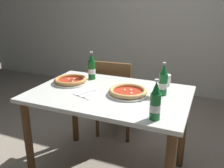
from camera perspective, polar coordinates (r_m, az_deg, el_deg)
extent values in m
cube|color=silver|center=(3.85, 13.14, 16.94)|extent=(7.00, 0.10, 2.60)
cube|color=silver|center=(1.86, -0.60, -2.36)|extent=(1.20, 0.80, 0.03)
cylinder|color=brown|center=(2.04, -19.05, -13.15)|extent=(0.06, 0.06, 0.72)
cylinder|color=brown|center=(2.51, -8.84, -5.92)|extent=(0.06, 0.06, 0.72)
cylinder|color=brown|center=(2.20, 16.39, -10.40)|extent=(0.06, 0.06, 0.72)
cube|color=brown|center=(2.63, 1.23, -2.91)|extent=(0.43, 0.43, 0.04)
cube|color=brown|center=(2.39, 0.00, 0.44)|extent=(0.38, 0.07, 0.40)
cylinder|color=brown|center=(2.83, 5.54, -6.31)|extent=(0.04, 0.04, 0.41)
cylinder|color=brown|center=(2.91, -1.02, -5.43)|extent=(0.04, 0.04, 0.41)
cylinder|color=brown|center=(2.53, 3.78, -9.46)|extent=(0.04, 0.04, 0.41)
cylinder|color=brown|center=(2.63, -3.49, -8.35)|extent=(0.04, 0.04, 0.41)
cylinder|color=white|center=(1.81, 3.77, -2.30)|extent=(0.31, 0.31, 0.01)
cylinder|color=#AD2D19|center=(1.80, 3.78, -1.97)|extent=(0.22, 0.22, 0.01)
torus|color=tan|center=(1.80, 3.79, -1.65)|extent=(0.29, 0.29, 0.03)
sphere|color=silver|center=(1.84, 2.92, -1.52)|extent=(0.02, 0.02, 0.02)
sphere|color=silver|center=(1.78, 4.54, -2.29)|extent=(0.02, 0.02, 0.02)
sphere|color=silver|center=(1.84, 4.43, -1.51)|extent=(0.02, 0.02, 0.02)
cylinder|color=white|center=(2.09, -9.73, 0.42)|extent=(0.30, 0.30, 0.01)
cylinder|color=#AD2D19|center=(2.08, -9.75, 0.71)|extent=(0.21, 0.21, 0.01)
torus|color=#B78447|center=(2.08, -9.77, 0.99)|extent=(0.28, 0.28, 0.03)
sphere|color=silver|center=(2.12, -10.24, 1.05)|extent=(0.02, 0.02, 0.02)
sphere|color=silver|center=(2.05, -9.30, 0.48)|extent=(0.02, 0.02, 0.02)
sphere|color=silver|center=(2.11, -9.00, 1.05)|extent=(0.02, 0.02, 0.02)
cylinder|color=#196B2D|center=(1.43, 10.16, -5.26)|extent=(0.06, 0.06, 0.16)
cone|color=#196B2D|center=(1.39, 10.44, -0.84)|extent=(0.05, 0.05, 0.07)
cylinder|color=#B7B7BC|center=(1.38, 10.55, 0.86)|extent=(0.03, 0.03, 0.01)
cylinder|color=white|center=(1.44, 10.14, -5.55)|extent=(0.07, 0.07, 0.04)
cylinder|color=#14591E|center=(2.15, -4.81, 3.25)|extent=(0.06, 0.06, 0.16)
cone|color=#14591E|center=(2.12, -4.90, 6.31)|extent=(0.05, 0.05, 0.07)
cylinder|color=#B7B7BC|center=(2.11, -4.93, 7.46)|extent=(0.03, 0.03, 0.01)
cylinder|color=white|center=(2.15, -4.80, 3.04)|extent=(0.07, 0.07, 0.04)
cylinder|color=#196B2D|center=(1.81, 11.91, -0.11)|extent=(0.06, 0.06, 0.16)
cone|color=#196B2D|center=(1.78, 12.17, 3.46)|extent=(0.05, 0.05, 0.07)
cylinder|color=#B7B7BC|center=(1.77, 12.26, 4.82)|extent=(0.03, 0.03, 0.01)
cylinder|color=white|center=(1.82, 11.89, -0.35)|extent=(0.07, 0.07, 0.04)
cube|color=white|center=(1.83, -5.33, -2.24)|extent=(0.23, 0.23, 0.00)
cube|color=silver|center=(1.82, -4.77, -2.20)|extent=(0.05, 0.19, 0.00)
cube|color=silver|center=(1.83, -5.88, -2.02)|extent=(0.08, 0.16, 0.00)
cylinder|color=white|center=(2.03, 12.63, 0.90)|extent=(0.07, 0.07, 0.09)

